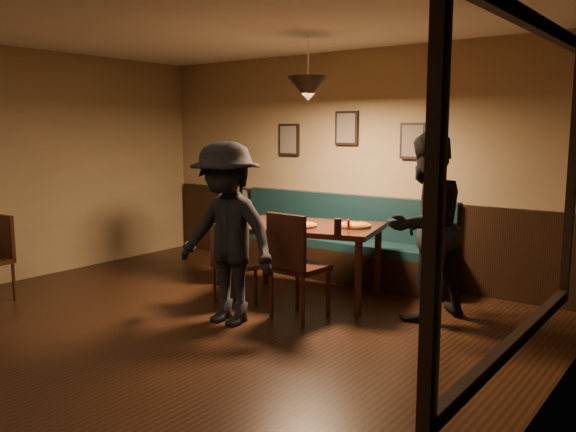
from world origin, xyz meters
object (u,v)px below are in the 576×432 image
(chair_near_left, at_px, (235,264))
(diner_front, at_px, (227,234))
(dining_table, at_px, (307,262))
(diner_right, at_px, (425,227))
(diner_left, at_px, (231,214))
(tabasco_bottle, at_px, (348,224))
(chair_near_right, at_px, (300,265))
(booth_bench, at_px, (334,238))
(soda_glass, at_px, (338,227))

(chair_near_left, relative_size, diner_front, 0.50)
(dining_table, relative_size, diner_front, 0.89)
(chair_near_left, xyz_separation_m, diner_front, (0.35, -0.49, 0.43))
(diner_right, bearing_deg, diner_left, -64.45)
(tabasco_bottle, bearing_deg, dining_table, 178.97)
(tabasco_bottle, bearing_deg, diner_front, -120.15)
(chair_near_right, xyz_separation_m, diner_left, (-1.45, 0.60, 0.31))
(diner_right, bearing_deg, chair_near_left, -43.73)
(chair_near_right, bearing_deg, diner_front, -126.01)
(booth_bench, xyz_separation_m, diner_left, (-0.85, -0.96, 0.33))
(chair_near_right, bearing_deg, diner_right, 39.93)
(diner_left, height_order, diner_front, diner_front)
(diner_left, bearing_deg, chair_near_right, -118.83)
(diner_right, bearing_deg, chair_near_right, -30.97)
(diner_right, height_order, diner_front, diner_right)
(chair_near_right, bearing_deg, diner_left, 161.41)
(booth_bench, relative_size, chair_near_left, 3.49)
(diner_left, bearing_deg, chair_near_left, -141.84)
(diner_left, relative_size, diner_front, 0.97)
(dining_table, xyz_separation_m, soda_glass, (0.60, -0.34, 0.49))
(dining_table, height_order, diner_front, diner_front)
(dining_table, xyz_separation_m, diner_front, (-0.13, -1.13, 0.45))
(booth_bench, height_order, tabasco_bottle, booth_bench)
(dining_table, distance_m, chair_near_left, 0.80)
(booth_bench, relative_size, tabasco_bottle, 24.23)
(chair_near_left, relative_size, diner_left, 0.52)
(tabasco_bottle, bearing_deg, soda_glass, -76.70)
(diner_left, xyz_separation_m, diner_front, (0.99, -1.14, 0.03))
(booth_bench, bearing_deg, tabasco_bottle, -50.94)
(dining_table, bearing_deg, tabasco_bottle, -16.03)
(chair_near_right, relative_size, tabasco_bottle, 8.44)
(booth_bench, height_order, dining_table, booth_bench)
(diner_right, relative_size, tabasco_bottle, 14.57)
(dining_table, bearing_deg, booth_bench, 91.08)
(diner_right, distance_m, diner_front, 1.90)
(diner_right, bearing_deg, soda_glass, -33.36)
(dining_table, xyz_separation_m, chair_near_left, (-0.48, -0.64, 0.02))
(diner_left, distance_m, tabasco_bottle, 1.65)
(diner_left, height_order, diner_right, diner_right)
(booth_bench, relative_size, diner_front, 1.74)
(chair_near_left, bearing_deg, booth_bench, 106.27)
(tabasco_bottle, bearing_deg, diner_left, 179.22)
(dining_table, height_order, soda_glass, soda_glass)
(chair_near_left, distance_m, chair_near_right, 0.81)
(dining_table, bearing_deg, diner_front, -111.75)
(diner_right, xyz_separation_m, tabasco_bottle, (-0.78, -0.14, -0.02))
(chair_near_right, distance_m, diner_right, 1.26)
(diner_front, bearing_deg, soda_glass, 47.41)
(dining_table, distance_m, tabasco_bottle, 0.70)
(booth_bench, distance_m, chair_near_right, 1.67)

